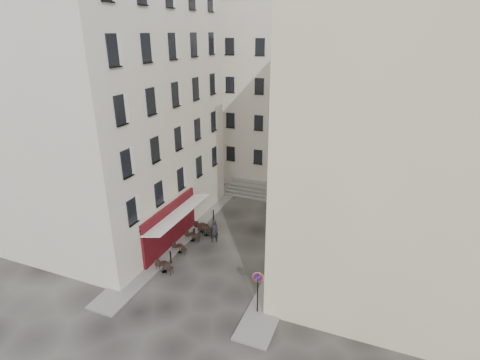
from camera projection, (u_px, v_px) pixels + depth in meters
The scene contains 18 objects.
ground at pixel (218, 265), 26.33m from camera, with size 90.00×90.00×0.00m, color black.
sidewalk_left at pixel (190, 227), 31.31m from camera, with size 2.00×22.00×0.12m, color slate.
sidewalk_right at pixel (292, 256), 27.34m from camera, with size 2.00×18.00×0.12m, color slate.
building_left at pixel (108, 102), 28.70m from camera, with size 12.20×16.20×20.60m.
building_right at pixel (400, 140), 22.26m from camera, with size 12.20×14.20×18.60m.
building_back at pixel (284, 92), 39.58m from camera, with size 18.20×10.20×18.60m.
cafe_storefront at pixel (171, 225), 27.98m from camera, with size 1.74×7.30×3.50m.
stone_steps at pixel (272, 193), 37.02m from camera, with size 9.00×3.15×0.80m.
bollard_near at pixel (171, 257), 26.40m from camera, with size 0.12×0.12×0.98m.
bollard_mid at pixel (194, 234), 29.41m from camera, with size 0.12×0.12×0.98m.
bollard_far at pixel (213, 215), 32.43m from camera, with size 0.12×0.12×0.98m.
no_parking_sign at pixel (258, 285), 21.15m from camera, with size 0.64×0.13×2.82m.
bistro_table_a at pixel (164, 266), 25.44m from camera, with size 1.29×0.60×0.91m.
bistro_table_b at pixel (180, 248), 27.69m from camera, with size 1.13×0.53×0.79m.
bistro_table_c at pixel (192, 236), 29.23m from camera, with size 1.19×0.56×0.83m.
bistro_table_d at pixel (207, 230), 29.98m from camera, with size 1.35×0.63×0.95m.
bistro_table_e at pixel (202, 227), 30.50m from camera, with size 1.33×0.62×0.93m.
pedestrian at pixel (214, 231), 28.95m from camera, with size 0.68×0.45×1.88m, color black.
Camera 1 is at (9.66, -20.04, 15.39)m, focal length 28.00 mm.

